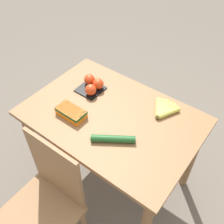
{
  "coord_description": "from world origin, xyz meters",
  "views": [
    {
      "loc": [
        -0.71,
        0.93,
        2.0
      ],
      "look_at": [
        0.0,
        0.0,
        0.81
      ],
      "focal_mm": 42.0,
      "sensor_mm": 36.0,
      "label": 1
    }
  ],
  "objects": [
    {
      "name": "tomato_pack",
      "position": [
        0.26,
        -0.12,
        0.82
      ],
      "size": [
        0.17,
        0.17,
        0.09
      ],
      "color": "black",
      "rests_on": "dining_table"
    },
    {
      "name": "carrot_bag",
      "position": [
        0.21,
        0.16,
        0.81
      ],
      "size": [
        0.19,
        0.1,
        0.05
      ],
      "color": "orange",
      "rests_on": "dining_table"
    },
    {
      "name": "cucumber_near",
      "position": [
        -0.13,
        0.16,
        0.8
      ],
      "size": [
        0.24,
        0.18,
        0.04
      ],
      "color": "#1E5123",
      "rests_on": "dining_table"
    },
    {
      "name": "chair",
      "position": [
        0.03,
        0.61,
        0.5
      ],
      "size": [
        0.43,
        0.41,
        0.95
      ],
      "rotation": [
        0.0,
        0.0,
        3.16
      ],
      "color": "#8E6642",
      "rests_on": "ground_plane"
    },
    {
      "name": "ground_plane",
      "position": [
        0.0,
        0.0,
        0.0
      ],
      "size": [
        12.0,
        12.0,
        0.0
      ],
      "primitive_type": "plane",
      "color": "#665B51"
    },
    {
      "name": "dining_table",
      "position": [
        0.0,
        0.0,
        0.65
      ],
      "size": [
        1.12,
        0.77,
        0.78
      ],
      "color": "olive",
      "rests_on": "ground_plane"
    },
    {
      "name": "banana_bunch",
      "position": [
        -0.25,
        -0.23,
        0.79
      ],
      "size": [
        0.18,
        0.18,
        0.04
      ],
      "color": "brown",
      "rests_on": "dining_table"
    }
  ]
}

